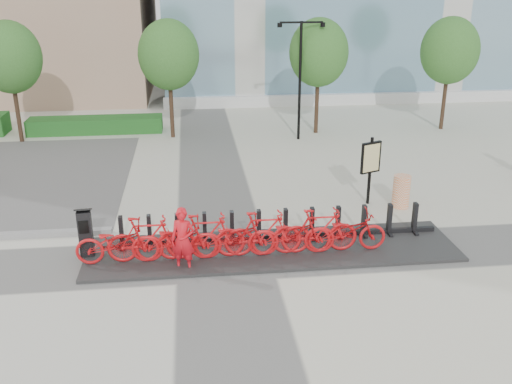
{
  "coord_description": "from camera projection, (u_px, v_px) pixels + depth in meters",
  "views": [
    {
      "loc": [
        -0.7,
        -12.93,
        6.7
      ],
      "look_at": [
        1.0,
        1.5,
        1.2
      ],
      "focal_mm": 40.0,
      "sensor_mm": 36.0,
      "label": 1
    }
  ],
  "objects": [
    {
      "name": "ground",
      "position": [
        224.0,
        259.0,
        14.46
      ],
      "size": [
        120.0,
        120.0,
        0.0
      ],
      "primitive_type": "plane",
      "color": "beige"
    },
    {
      "name": "bike_2",
      "position": [
        177.0,
        240.0,
        14.07
      ],
      "size": [
        2.03,
        0.71,
        1.06
      ],
      "primitive_type": "imported",
      "rotation": [
        0.0,
        0.0,
        1.57
      ],
      "color": "red",
      "rests_on": "dock_pad"
    },
    {
      "name": "tree_2",
      "position": [
        319.0,
        53.0,
        24.89
      ],
      "size": [
        2.6,
        2.6,
        5.1
      ],
      "color": "black",
      "rests_on": "ground"
    },
    {
      "name": "bike_6",
      "position": [
        291.0,
        234.0,
        14.39
      ],
      "size": [
        2.03,
        0.71,
        1.06
      ],
      "primitive_type": "imported",
      "rotation": [
        0.0,
        0.0,
        1.57
      ],
      "color": "red",
      "rests_on": "dock_pad"
    },
    {
      "name": "dock_pad",
      "position": [
        273.0,
        249.0,
        14.87
      ],
      "size": [
        9.6,
        2.4,
        0.08
      ],
      "primitive_type": "cube",
      "color": "#2D2D2D",
      "rests_on": "ground"
    },
    {
      "name": "bike_7",
      "position": [
        319.0,
        231.0,
        14.45
      ],
      "size": [
        1.97,
        0.56,
        1.18
      ],
      "primitive_type": "imported",
      "rotation": [
        0.0,
        0.0,
        1.57
      ],
      "color": "red",
      "rests_on": "dock_pad"
    },
    {
      "name": "hedge_b",
      "position": [
        96.0,
        125.0,
        26.05
      ],
      "size": [
        6.0,
        1.2,
        0.7
      ],
      "primitive_type": "cube",
      "color": "#225E25",
      "rests_on": "ground"
    },
    {
      "name": "tree_3",
      "position": [
        450.0,
        51.0,
        25.54
      ],
      "size": [
        2.6,
        2.6,
        5.1
      ],
      "color": "black",
      "rests_on": "ground"
    },
    {
      "name": "kiosk",
      "position": [
        85.0,
        232.0,
        14.25
      ],
      "size": [
        0.43,
        0.37,
        1.32
      ],
      "rotation": [
        0.0,
        0.0,
        0.08
      ],
      "color": "black",
      "rests_on": "dock_pad"
    },
    {
      "name": "dock_rail_posts",
      "position": [
        273.0,
        225.0,
        15.15
      ],
      "size": [
        8.02,
        0.5,
        0.85
      ],
      "primitive_type": null,
      "color": "black",
      "rests_on": "dock_pad"
    },
    {
      "name": "tree_0",
      "position": [
        9.0,
        57.0,
        23.46
      ],
      "size": [
        2.6,
        2.6,
        5.1
      ],
      "color": "black",
      "rests_on": "ground"
    },
    {
      "name": "bike_3",
      "position": [
        206.0,
        236.0,
        14.13
      ],
      "size": [
        1.97,
        0.56,
        1.18
      ],
      "primitive_type": "imported",
      "rotation": [
        0.0,
        0.0,
        1.57
      ],
      "color": "red",
      "rests_on": "dock_pad"
    },
    {
      "name": "bike_1",
      "position": [
        147.0,
        239.0,
        13.97
      ],
      "size": [
        1.97,
        0.56,
        1.18
      ],
      "primitive_type": "imported",
      "rotation": [
        0.0,
        0.0,
        1.57
      ],
      "color": "red",
      "rests_on": "dock_pad"
    },
    {
      "name": "worker_red",
      "position": [
        183.0,
        240.0,
        13.62
      ],
      "size": [
        0.67,
        0.54,
        1.62
      ],
      "primitive_type": "imported",
      "rotation": [
        0.0,
        0.0,
        -0.28
      ],
      "color": "red",
      "rests_on": "ground"
    },
    {
      "name": "bike_8",
      "position": [
        347.0,
        231.0,
        14.55
      ],
      "size": [
        2.03,
        0.71,
        1.06
      ],
      "primitive_type": "imported",
      "rotation": [
        0.0,
        0.0,
        1.57
      ],
      "color": "red",
      "rests_on": "dock_pad"
    },
    {
      "name": "bike_5",
      "position": [
        263.0,
        233.0,
        14.29
      ],
      "size": [
        1.97,
        0.56,
        1.18
      ],
      "primitive_type": "imported",
      "rotation": [
        0.0,
        0.0,
        1.57
      ],
      "color": "red",
      "rests_on": "dock_pad"
    },
    {
      "name": "bike_0",
      "position": [
        117.0,
        243.0,
        13.91
      ],
      "size": [
        2.03,
        0.71,
        1.06
      ],
      "primitive_type": "imported",
      "rotation": [
        0.0,
        0.0,
        1.57
      ],
      "color": "red",
      "rests_on": "dock_pad"
    },
    {
      "name": "map_sign",
      "position": [
        371.0,
        160.0,
        17.48
      ],
      "size": [
        0.69,
        0.37,
        2.15
      ],
      "rotation": [
        0.0,
        0.0,
        0.4
      ],
      "color": "black",
      "rests_on": "ground"
    },
    {
      "name": "bike_4",
      "position": [
        235.0,
        237.0,
        14.23
      ],
      "size": [
        2.03,
        0.71,
        1.06
      ],
      "primitive_type": "imported",
      "rotation": [
        0.0,
        0.0,
        1.57
      ],
      "color": "red",
      "rests_on": "dock_pad"
    },
    {
      "name": "tree_1",
      "position": [
        169.0,
        55.0,
        24.17
      ],
      "size": [
        2.6,
        2.6,
        5.1
      ],
      "color": "black",
      "rests_on": "ground"
    },
    {
      "name": "construction_barrel",
      "position": [
        401.0,
        191.0,
        17.55
      ],
      "size": [
        0.69,
        0.69,
        1.01
      ],
      "primitive_type": "cylinder",
      "rotation": [
        0.0,
        0.0,
        -0.39
      ],
      "color": "orange",
      "rests_on": "ground"
    },
    {
      "name": "streetlamp",
      "position": [
        300.0,
        67.0,
        24.01
      ],
      "size": [
        2.0,
        0.2,
        5.0
      ],
      "color": "black",
      "rests_on": "ground"
    }
  ]
}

